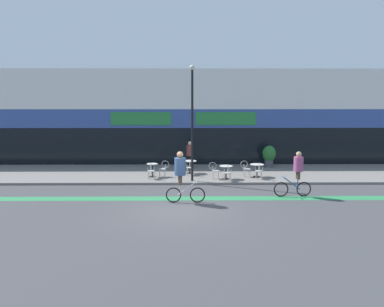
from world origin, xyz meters
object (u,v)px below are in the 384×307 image
Objects in this scene: cafe_chair_0_side at (164,168)px; bistro_table_2 at (226,170)px; bistro_table_0 at (152,168)px; cafe_chair_1_near at (190,166)px; cafe_chair_3_near at (259,170)px; bistro_table_1 at (190,164)px; cafe_chair_2_near at (228,172)px; cafe_chair_2_side at (214,169)px; bistro_table_3 at (257,168)px; cyclist_0 at (181,172)px; pedestrian_near_end at (190,152)px; cafe_chair_0_near at (151,170)px; lamp_post at (192,116)px; planter_pot at (269,155)px; cyclist_1 at (297,171)px; cafe_chair_3_side at (246,168)px.

bistro_table_2 is at bearing 170.69° from cafe_chair_0_side.
cafe_chair_1_near is at bearing 10.17° from bistro_table_0.
bistro_table_1 is at bearing 72.95° from cafe_chair_3_near.
cafe_chair_0_side reaches higher than bistro_table_0.
cafe_chair_2_side is (-0.64, 0.63, 0.00)m from cafe_chair_2_near.
cafe_chair_0_side is (-3.37, 0.57, 0.01)m from bistro_table_2.
cafe_chair_1_near reaches higher than bistro_table_3.
bistro_table_2 is 4.87m from cyclist_0.
cafe_chair_0_side is 3.20m from pedestrian_near_end.
lamp_post is (2.18, -0.42, 2.86)m from cafe_chair_0_near.
cafe_chair_0_near is at bearing -117.19° from pedestrian_near_end.
cafe_chair_2_side reaches higher than bistro_table_2.
cafe_chair_3_near reaches higher than bistro_table_1.
pedestrian_near_end is (-1.93, 4.00, 0.47)m from cafe_chair_2_near.
cafe_chair_0_near is 1.00× the size of cafe_chair_2_side.
cafe_chair_0_near is 3.62m from lamp_post.
bistro_table_1 is 3.83m from bistro_table_3.
lamp_post is at bearing 77.67° from cafe_chair_2_near.
cyclist_0 is at bearing -157.56° from cafe_chair_0_near.
bistro_table_1 is at bearing 34.07° from cafe_chair_2_near.
bistro_table_3 is 0.34× the size of cyclist_0.
lamp_post reaches higher than planter_pot.
bistro_table_1 reaches higher than bistro_table_3.
lamp_post reaches higher than cyclist_0.
cafe_chair_2_near is 3.90m from cyclist_1.
cafe_chair_2_side is 5.16m from planter_pot.
cafe_chair_1_near is (2.06, 1.00, 0.00)m from cafe_chair_0_near.
cyclist_1 reaches higher than cafe_chair_0_side.
cyclist_1 is (4.65, -2.79, -2.32)m from lamp_post.
cafe_chair_1_near is at bearing 154.06° from bistro_table_2.
cyclist_1 is (1.08, -3.78, 0.55)m from bistro_table_3.
cyclist_1 is at bearing -74.06° from bistro_table_3.
cafe_chair_3_near is (5.74, -0.05, 0.00)m from cafe_chair_0_near.
cafe_chair_0_side is at bearing 173.49° from cafe_chair_2_side.
cyclist_1 reaches higher than bistro_table_0.
cafe_chair_0_side is 7.31m from cyclist_1.
bistro_table_3 is 3.36m from planter_pot.
cafe_chair_0_side is at bearing -33.44° from cyclist_1.
lamp_post is at bearing -32.70° from cyclist_1.
cyclist_0 is at bearing -130.41° from cafe_chair_3_side.
cafe_chair_0_side is at bearing 179.45° from bistro_table_3.
planter_pot is at bearing 22.07° from bistro_table_1.
cafe_chair_0_side and cafe_chair_3_near have the same top height.
bistro_table_3 is 0.13× the size of lamp_post.
lamp_post is (-4.89, -4.07, 2.62)m from planter_pot.
bistro_table_2 is at bearing -163.41° from bistro_table_3.
cafe_chair_0_side is at bearing 170.40° from bistro_table_2.
cafe_chair_3_near is at bearing -80.78° from cafe_chair_2_near.
pedestrian_near_end is (2.08, 3.43, 0.47)m from cafe_chair_0_near.
lamp_post is 2.71× the size of cyclist_0.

